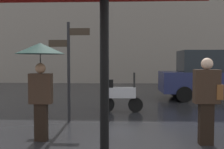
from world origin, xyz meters
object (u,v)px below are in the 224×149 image
object	(u,v)px
pedestrian_with_bag	(207,96)
parked_car_left	(214,75)
pedestrian_with_umbrella	(40,63)
parked_scooter	(120,94)
street_signpost	(69,61)

from	to	relation	value
pedestrian_with_bag	parked_car_left	distance (m)	6.31
pedestrian_with_umbrella	parked_car_left	bearing A→B (deg)	-160.21
pedestrian_with_bag	parked_car_left	size ratio (longest dim) A/B	0.37
pedestrian_with_umbrella	pedestrian_with_bag	world-z (taller)	pedestrian_with_umbrella
pedestrian_with_umbrella	parked_scooter	xyz separation A→B (m)	(1.53, 3.01, -0.99)
pedestrian_with_umbrella	parked_scooter	size ratio (longest dim) A/B	1.45
pedestrian_with_umbrella	street_signpost	world-z (taller)	street_signpost
parked_scooter	pedestrian_with_bag	bearing A→B (deg)	-60.78
pedestrian_with_umbrella	pedestrian_with_bag	size ratio (longest dim) A/B	1.18
parked_scooter	street_signpost	distance (m)	2.13
parked_scooter	pedestrian_with_umbrella	bearing A→B (deg)	-116.27
pedestrian_with_bag	parked_car_left	world-z (taller)	parked_car_left
pedestrian_with_umbrella	parked_car_left	distance (m)	7.93
pedestrian_with_bag	parked_scooter	xyz separation A→B (m)	(-1.69, 3.11, -0.38)
pedestrian_with_umbrella	parked_car_left	xyz separation A→B (m)	(5.36, 5.83, -0.54)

